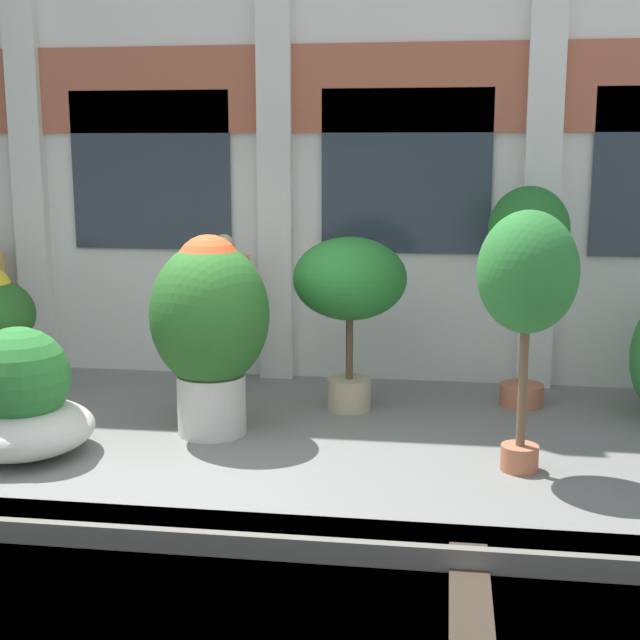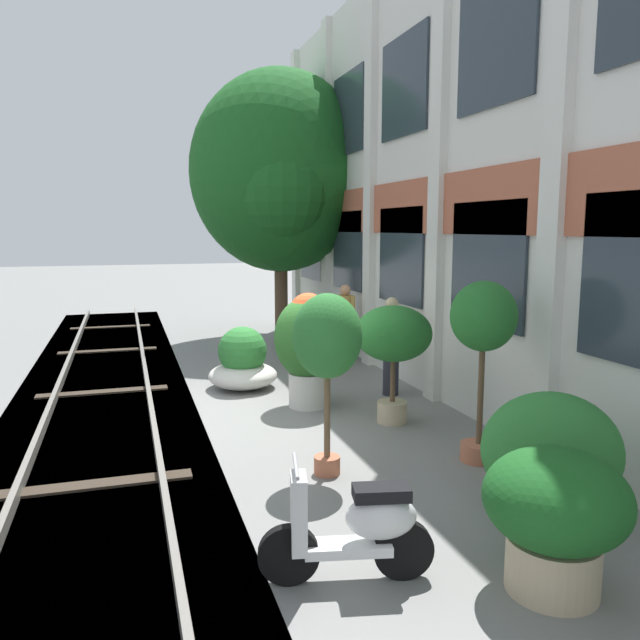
% 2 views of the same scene
% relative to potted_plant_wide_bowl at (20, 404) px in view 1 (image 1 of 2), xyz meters
% --- Properties ---
extents(ground_plane, '(80.00, 80.00, 0.00)m').
position_rel_potted_plant_wide_bowl_xyz_m(ground_plane, '(1.60, -0.06, -0.43)').
color(ground_plane, slate).
extents(apartment_facade, '(16.98, 0.64, 7.48)m').
position_rel_potted_plant_wide_bowl_xyz_m(apartment_facade, '(1.60, 3.08, 3.30)').
color(apartment_facade, silver).
rests_on(apartment_facade, ground).
extents(rail_tracks, '(24.62, 2.80, 0.43)m').
position_rel_potted_plant_wide_bowl_xyz_m(rail_tracks, '(1.60, -2.30, -0.57)').
color(rail_tracks, '#4C473F').
rests_on(rail_tracks, ground).
extents(potted_plant_wide_bowl, '(1.18, 1.18, 1.07)m').
position_rel_potted_plant_wide_bowl_xyz_m(potted_plant_wide_bowl, '(0.00, 0.00, 0.00)').
color(potted_plant_wide_bowl, beige).
rests_on(potted_plant_wide_bowl, ground).
extents(potted_plant_terracotta_small, '(0.77, 0.77, 2.14)m').
position_rel_potted_plant_wide_bowl_xyz_m(potted_plant_terracotta_small, '(4.20, 2.05, 1.17)').
color(potted_plant_terracotta_small, '#B76647').
rests_on(potted_plant_terracotta_small, ground).
extents(potted_plant_tall_urn, '(0.77, 0.77, 2.05)m').
position_rel_potted_plant_wide_bowl_xyz_m(potted_plant_tall_urn, '(4.05, 0.21, 1.09)').
color(potted_plant_tall_urn, '#B76647').
rests_on(potted_plant_tall_urn, ground).
extents(potted_plant_glazed_jar, '(1.04, 1.04, 1.77)m').
position_rel_potted_plant_wide_bowl_xyz_m(potted_plant_glazed_jar, '(1.41, 0.76, 0.59)').
color(potted_plant_glazed_jar, beige).
rests_on(potted_plant_glazed_jar, ground).
extents(potted_plant_low_pan, '(1.08, 1.08, 1.67)m').
position_rel_potted_plant_wide_bowl_xyz_m(potted_plant_low_pan, '(2.53, 1.68, 0.78)').
color(potted_plant_low_pan, tan).
rests_on(potted_plant_low_pan, ground).
extents(resident_watching_tracks, '(0.51, 0.34, 1.63)m').
position_rel_potted_plant_wide_bowl_xyz_m(resident_watching_tracks, '(1.16, 2.26, 0.44)').
color(resident_watching_tracks, '#282833').
rests_on(resident_watching_tracks, ground).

